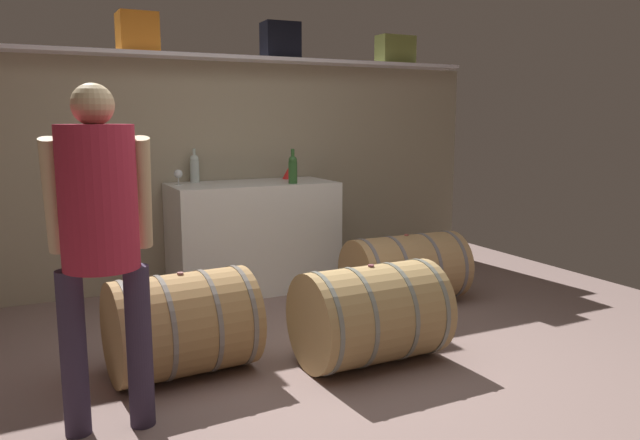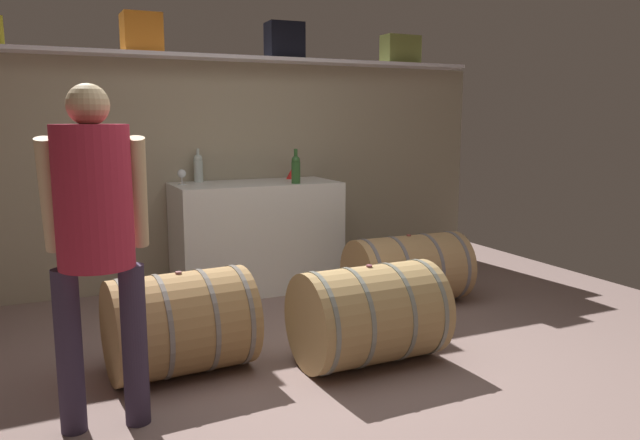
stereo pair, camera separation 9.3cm
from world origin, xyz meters
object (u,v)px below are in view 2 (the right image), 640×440
object	(u,v)px
wine_barrel_flank	(369,315)
wine_bottle_green	(296,169)
toolcase_olive	(400,50)
winemaker_pouring	(95,223)
toolcase_orange	(141,33)
red_funnel	(292,173)
wine_bottle_clear	(198,167)
wine_glass	(182,174)
wine_barrel_far	(408,270)
toolcase_black	(284,41)
work_cabinet	(256,236)
wine_barrel_near	(180,323)

from	to	relation	value
wine_barrel_flank	wine_bottle_green	bearing A→B (deg)	81.18
toolcase_olive	winemaker_pouring	world-z (taller)	toolcase_olive
toolcase_orange	red_funnel	world-z (taller)	toolcase_orange
wine_bottle_clear	wine_bottle_green	world-z (taller)	wine_bottle_green
wine_bottle_clear	wine_glass	distance (m)	0.24
toolcase_orange	wine_barrel_far	world-z (taller)	toolcase_orange
toolcase_orange	wine_bottle_green	bearing A→B (deg)	-23.05
toolcase_black	toolcase_olive	bearing A→B (deg)	2.10
toolcase_orange	wine_glass	bearing A→B (deg)	-29.98
toolcase_black	wine_bottle_green	bearing A→B (deg)	-98.67
toolcase_orange	wine_barrel_far	bearing A→B (deg)	-34.74
wine_barrel_far	wine_bottle_green	bearing A→B (deg)	132.54
toolcase_black	work_cabinet	distance (m)	1.75
wine_barrel_far	work_cabinet	bearing A→B (deg)	135.46
wine_barrel_far	toolcase_black	bearing A→B (deg)	116.31
toolcase_olive	wine_bottle_green	size ratio (longest dim) A/B	1.25
wine_barrel_near	toolcase_black	bearing A→B (deg)	48.38
toolcase_orange	toolcase_black	distance (m)	1.24
wine_barrel_flank	wine_barrel_near	bearing A→B (deg)	162.05
wine_barrel_flank	winemaker_pouring	xyz separation A→B (m)	(-1.54, -0.17, 0.70)
toolcase_olive	winemaker_pouring	bearing A→B (deg)	-144.66
work_cabinet	red_funnel	distance (m)	0.69
red_funnel	toolcase_orange	bearing A→B (deg)	177.67
wine_bottle_green	work_cabinet	bearing A→B (deg)	142.99
wine_barrel_near	wine_barrel_flank	bearing A→B (deg)	-20.80
toolcase_olive	winemaker_pouring	distance (m)	3.99
wine_barrel_far	toolcase_olive	bearing A→B (deg)	62.73
wine_glass	work_cabinet	bearing A→B (deg)	-9.60
red_funnel	wine_bottle_clear	bearing A→B (deg)	175.73
wine_glass	wine_barrel_near	world-z (taller)	wine_glass
red_funnel	winemaker_pouring	bearing A→B (deg)	-130.11
wine_bottle_clear	wine_barrel_flank	bearing A→B (deg)	-76.74
toolcase_orange	wine_bottle_clear	world-z (taller)	toolcase_orange
toolcase_olive	wine_barrel_far	bearing A→B (deg)	-119.44
winemaker_pouring	wine_bottle_green	bearing A→B (deg)	54.04
red_funnel	wine_glass	bearing A→B (deg)	-175.19
wine_barrel_far	wine_barrel_near	bearing A→B (deg)	-162.03
wine_bottle_green	winemaker_pouring	xyz separation A→B (m)	(-1.76, -1.84, -0.06)
wine_bottle_green	wine_barrel_near	world-z (taller)	wine_bottle_green
toolcase_olive	wine_barrel_flank	xyz separation A→B (m)	(-1.51, -2.12, -1.84)
wine_barrel_flank	work_cabinet	bearing A→B (deg)	90.70
toolcase_black	work_cabinet	bearing A→B (deg)	-145.00
toolcase_orange	toolcase_olive	distance (m)	2.44
wine_bottle_clear	wine_barrel_flank	xyz separation A→B (m)	(0.50, -2.14, -0.76)
toolcase_black	red_funnel	bearing A→B (deg)	-48.19
toolcase_orange	work_cabinet	xyz separation A→B (m)	(0.86, -0.24, -1.69)
wine_bottle_clear	winemaker_pouring	bearing A→B (deg)	-114.30
toolcase_orange	red_funnel	xyz separation A→B (m)	(1.28, -0.05, -1.17)
wine_bottle_green	wine_barrel_far	xyz separation A→B (m)	(0.66, -0.74, -0.78)
wine_bottle_green	wine_barrel_near	distance (m)	2.01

